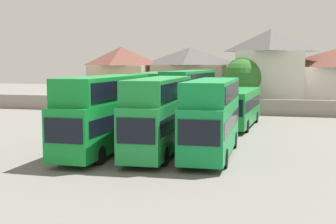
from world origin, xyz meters
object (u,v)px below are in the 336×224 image
(bus_5, at_px, (189,95))
(bus_2, at_px, (159,111))
(bus_1, at_px, (105,110))
(bus_6, at_px, (240,106))
(house_terrace_centre, at_px, (190,77))
(house_terrace_far_right, at_px, (335,79))
(house_terrace_right, at_px, (270,69))
(tree_left_of_lot, at_px, (242,77))
(bus_4, at_px, (154,95))
(bus_3, at_px, (212,113))
(house_terrace_left, at_px, (122,76))

(bus_5, bearing_deg, bus_2, 7.66)
(bus_1, distance_m, bus_6, 16.26)
(house_terrace_centre, bearing_deg, bus_2, -82.06)
(bus_2, bearing_deg, house_terrace_far_right, 154.40)
(house_terrace_right, distance_m, tree_left_of_lot, 4.71)
(bus_4, xyz_separation_m, bus_6, (8.19, 0.14, -0.85))
(house_terrace_centre, distance_m, house_terrace_right, 10.65)
(house_terrace_far_right, bearing_deg, house_terrace_centre, 179.41)
(bus_2, distance_m, house_terrace_far_right, 34.55)
(house_terrace_centre, xyz_separation_m, house_terrace_far_right, (18.21, -0.19, -0.16))
(bus_3, xyz_separation_m, bus_4, (-7.76, 13.80, 0.08))
(house_terrace_far_right, bearing_deg, house_terrace_right, -168.95)
(bus_2, distance_m, bus_3, 3.41)
(house_terrace_centre, bearing_deg, bus_6, -64.97)
(house_terrace_right, bearing_deg, tree_left_of_lot, -132.75)
(bus_1, bearing_deg, bus_2, 95.20)
(bus_6, bearing_deg, bus_1, -24.18)
(bus_2, height_order, bus_3, bus_2)
(bus_4, relative_size, house_terrace_right, 1.14)
(bus_2, bearing_deg, bus_3, 91.06)
(tree_left_of_lot, bearing_deg, bus_5, -106.61)
(bus_4, xyz_separation_m, house_terrace_centre, (-0.09, 17.87, 1.25))
(house_terrace_left, distance_m, house_terrace_right, 20.06)
(bus_1, xyz_separation_m, bus_4, (-0.74, 14.29, -0.03))
(bus_4, distance_m, house_terrace_left, 19.99)
(bus_6, xyz_separation_m, house_terrace_far_right, (9.94, 17.54, 1.94))
(bus_3, bearing_deg, house_terrace_far_right, 160.53)
(house_terrace_far_right, xyz_separation_m, tree_left_of_lot, (-10.88, -4.90, 0.27))
(bus_2, bearing_deg, tree_left_of_lot, 171.74)
(bus_4, relative_size, house_terrace_left, 1.41)
(house_terrace_left, relative_size, house_terrace_far_right, 0.74)
(bus_3, distance_m, house_terrace_left, 35.80)
(house_terrace_left, bearing_deg, bus_1, -71.93)
(bus_2, xyz_separation_m, house_terrace_left, (-13.97, 31.46, 1.36))
(bus_3, distance_m, house_terrace_right, 30.17)
(house_terrace_centre, height_order, tree_left_of_lot, house_terrace_centre)
(house_terrace_left, bearing_deg, bus_3, -60.94)
(bus_4, height_order, bus_5, bus_5)
(bus_5, relative_size, house_terrace_right, 1.19)
(bus_5, height_order, house_terrace_left, house_terrace_left)
(bus_3, bearing_deg, bus_5, -163.84)
(bus_3, xyz_separation_m, bus_5, (-4.33, 13.80, 0.18))
(house_terrace_right, bearing_deg, bus_6, -97.75)
(house_terrace_left, xyz_separation_m, house_terrace_right, (19.99, -1.31, 0.99))
(bus_5, xyz_separation_m, house_terrace_right, (6.94, 16.17, 2.22))
(bus_1, relative_size, house_terrace_far_right, 1.06)
(bus_5, xyz_separation_m, house_terrace_far_right, (14.69, 17.68, 0.98))
(bus_2, bearing_deg, bus_1, -87.36)
(bus_4, height_order, house_terrace_centre, house_terrace_centre)
(house_terrace_centre, height_order, house_terrace_right, house_terrace_right)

